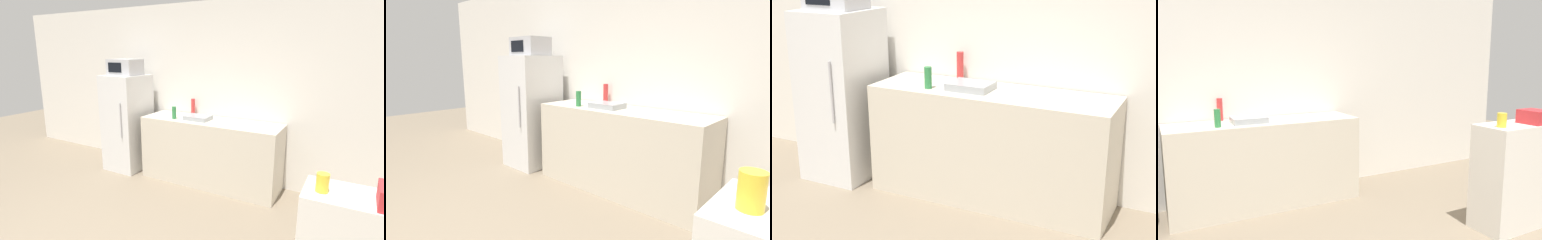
# 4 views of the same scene
# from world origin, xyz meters

# --- Properties ---
(wall_back) EXTENTS (8.00, 0.06, 2.60)m
(wall_back) POSITION_xyz_m (0.00, 3.01, 1.30)
(wall_back) COLOR white
(wall_back) RESTS_ON ground_plane
(refrigerator) EXTENTS (0.59, 0.68, 1.53)m
(refrigerator) POSITION_xyz_m (-1.20, 2.56, 0.76)
(refrigerator) COLOR silver
(refrigerator) RESTS_ON ground_plane
(counter) EXTENTS (2.01, 0.61, 0.94)m
(counter) POSITION_xyz_m (0.24, 2.66, 0.47)
(counter) COLOR beige
(counter) RESTS_ON ground_plane
(sink_basin) EXTENTS (0.35, 0.27, 0.06)m
(sink_basin) POSITION_xyz_m (0.07, 2.62, 0.97)
(sink_basin) COLOR #9EA3A8
(sink_basin) RESTS_ON counter
(bottle_tall) EXTENTS (0.06, 0.06, 0.24)m
(bottle_tall) POSITION_xyz_m (-0.17, 2.91, 1.06)
(bottle_tall) COLOR red
(bottle_tall) RESTS_ON counter
(bottle_short) EXTENTS (0.06, 0.06, 0.18)m
(bottle_short) POSITION_xyz_m (-0.27, 2.51, 1.03)
(bottle_short) COLOR #2D7F42
(bottle_short) RESTS_ON counter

